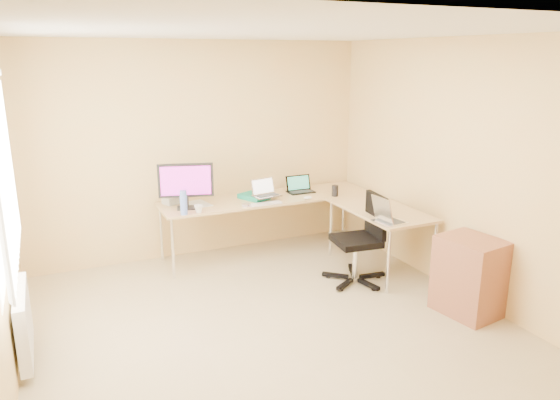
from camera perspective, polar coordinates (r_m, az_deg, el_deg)
name	(u,v)px	position (r m, az deg, el deg)	size (l,w,h in m)	color
floor	(275,331)	(4.94, -0.56, -13.99)	(4.50, 4.50, 0.00)	tan
ceiling	(274,31)	(4.31, -0.65, 17.76)	(4.50, 4.50, 0.00)	white
wall_back	(200,150)	(6.52, -8.64, 5.30)	(4.50, 4.50, 0.00)	#E3B467
wall_front	(469,303)	(2.67, 19.68, -10.43)	(4.50, 4.50, 0.00)	#E3B467
wall_right	(466,171)	(5.61, 19.46, 2.96)	(4.50, 4.50, 0.00)	#E3B467
desk_main	(268,225)	(6.61, -1.30, -2.74)	(2.65, 0.70, 0.73)	tan
desk_return	(379,239)	(6.24, 10.65, -4.14)	(0.70, 1.30, 0.73)	tan
monitor	(186,186)	(6.05, -10.10, 1.50)	(0.62, 0.20, 0.53)	black
book_stack	(254,197)	(6.43, -2.82, 0.37)	(0.25, 0.34, 0.06)	#138669
laptop_center	(266,188)	(6.31, -1.48, 1.32)	(0.32, 0.24, 0.21)	silver
laptop_black	(301,184)	(6.72, 2.27, 1.70)	(0.33, 0.24, 0.21)	black
keyboard	(266,204)	(6.19, -1.57, -0.41)	(0.39, 0.11, 0.02)	silver
mouse	(308,198)	(6.41, 3.02, 0.24)	(0.11, 0.07, 0.04)	silver
mug	(199,209)	(5.92, -8.76, -0.94)	(0.10, 0.10, 0.09)	silver
cd_stack	(246,205)	(6.13, -3.65, -0.54)	(0.10, 0.10, 0.03)	silver
water_bottle	(184,203)	(5.86, -10.36, -0.27)	(0.08, 0.08, 0.27)	#6181DD
papers	(198,204)	(6.27, -8.83, -0.42)	(0.23, 0.33, 0.01)	silver
white_box	(173,200)	(6.35, -11.43, 0.00)	(0.22, 0.16, 0.08)	beige
desk_fan	(173,193)	(6.33, -11.47, 0.78)	(0.20, 0.20, 0.26)	white
black_cup	(335,191)	(6.58, 5.95, 1.00)	(0.08, 0.08, 0.14)	black
laptop_return	(391,212)	(5.61, 11.85, -1.24)	(0.28, 0.35, 0.24)	silver
office_chair	(356,238)	(5.80, 8.21, -4.13)	(0.59, 0.59, 0.99)	black
cabinet	(469,278)	(5.42, 19.73, -7.91)	(0.46, 0.57, 0.79)	brown
radiator	(24,322)	(4.81, -25.92, -11.76)	(0.09, 0.80, 0.55)	white
window	(0,177)	(4.43, -27.98, 2.24)	(0.10, 1.80, 1.40)	white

